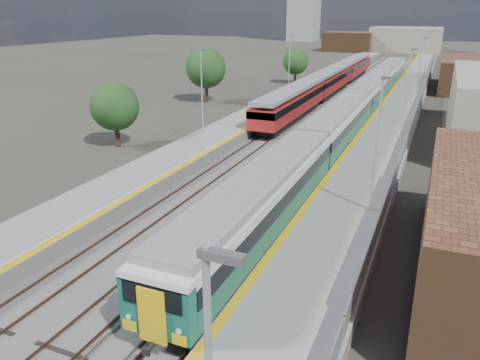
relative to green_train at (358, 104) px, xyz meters
The scene contains 11 objects.
ground 3.57m from the green_train, 122.45° to the left, with size 320.00×320.00×0.00m, color #47443A.
ballast_bed 6.52m from the green_train, 127.66° to the left, with size 10.50×155.00×0.06m, color #565451.
tracks 7.56m from the green_train, 115.75° to the left, with size 8.96×160.00×0.17m.
platform_right 6.38m from the green_train, 52.06° to the left, with size 4.70×155.00×8.52m.
platform_left 11.73m from the green_train, 155.31° to the left, with size 4.30×155.00×8.52m.
buildings 93.43m from the green_train, 102.17° to the left, with size 72.00×185.50×40.00m.
green_train is the anchor object (origin of this frame).
red_train 18.85m from the green_train, 111.80° to the left, with size 2.83×57.45×3.58m.
tree_a 25.42m from the green_train, 136.67° to the right, with size 4.29×4.29×5.81m.
tree_b 21.74m from the green_train, 165.82° to the left, with size 5.28×5.28×7.15m.
tree_c 30.24m from the green_train, 119.57° to the left, with size 4.28×4.28×5.80m.
Camera 1 is at (9.35, -3.22, 11.66)m, focal length 35.00 mm.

